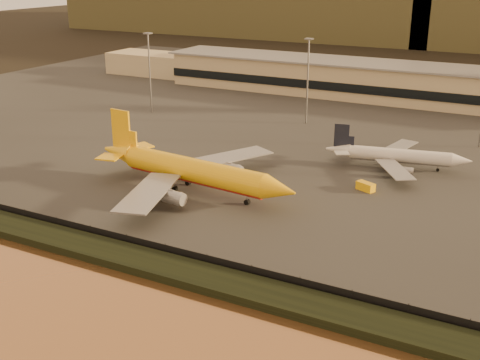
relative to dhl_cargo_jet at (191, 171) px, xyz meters
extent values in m
plane|color=black|center=(10.51, -15.17, -4.71)|extent=(900.00, 900.00, 0.00)
cube|color=black|center=(10.51, -32.17, -4.01)|extent=(320.00, 7.00, 1.40)
cube|color=#2D2D2D|center=(10.51, 79.83, -4.61)|extent=(320.00, 220.00, 0.20)
cube|color=black|center=(10.51, -28.17, -3.41)|extent=(300.00, 0.05, 2.20)
cube|color=tan|center=(10.51, 109.83, 1.49)|extent=(160.00, 22.00, 12.00)
cube|color=black|center=(10.51, 98.63, 0.49)|extent=(160.00, 0.60, 3.00)
cube|color=gray|center=(10.51, 109.83, 7.79)|extent=(164.00, 24.00, 0.60)
cube|color=tan|center=(-84.49, 113.83, -0.01)|extent=(50.00, 18.00, 9.00)
cylinder|color=slate|center=(-49.49, 54.83, 7.99)|extent=(0.50, 0.50, 25.00)
cube|color=slate|center=(-49.49, 54.83, 20.69)|extent=(2.20, 2.20, 0.40)
cylinder|color=slate|center=(0.51, 64.83, 7.99)|extent=(0.50, 0.50, 25.00)
cube|color=slate|center=(0.51, 64.83, 20.69)|extent=(2.20, 2.20, 0.40)
cylinder|color=yellow|center=(0.92, -0.10, 0.27)|extent=(35.21, 8.72, 5.04)
cylinder|color=red|center=(0.92, -0.10, -0.61)|extent=(34.13, 7.51, 3.93)
cone|color=yellow|center=(21.62, -2.31, 0.27)|extent=(7.28, 5.73, 5.04)
cone|color=yellow|center=(-20.75, 2.22, 0.65)|extent=(9.20, 5.94, 5.04)
cube|color=yellow|center=(-19.79, 2.12, 6.19)|extent=(5.34, 0.97, 8.81)
cube|color=yellow|center=(-18.29, 7.02, 1.03)|extent=(6.37, 6.35, 0.30)
cube|color=yellow|center=(-19.36, -2.99, 1.03)|extent=(5.73, 5.68, 0.30)
cube|color=gray|center=(1.38, 13.34, -0.61)|extent=(16.25, 22.42, 0.30)
cylinder|color=gray|center=(3.44, 9.84, -1.99)|extent=(6.07, 3.37, 2.77)
cube|color=gray|center=(-1.47, -13.33, -0.61)|extent=(12.49, 22.82, 0.30)
cylinder|color=gray|center=(1.28, -10.34, -1.99)|extent=(6.07, 3.37, 2.77)
cylinder|color=black|center=(14.16, -1.51, -3.96)|extent=(1.20, 0.99, 1.11)
cylinder|color=slate|center=(14.16, -1.51, -3.38)|extent=(0.19, 0.19, 2.27)
cylinder|color=black|center=(-2.94, -1.97, -3.96)|extent=(1.20, 0.99, 1.11)
cylinder|color=slate|center=(-2.94, -1.97, -3.38)|extent=(0.19, 0.19, 2.27)
cylinder|color=black|center=(-2.45, 2.54, -3.96)|extent=(1.20, 0.99, 1.11)
cylinder|color=slate|center=(-2.45, 2.54, -3.38)|extent=(0.19, 0.19, 2.27)
cylinder|color=silver|center=(35.77, 35.79, -1.43)|extent=(23.51, 7.75, 3.24)
cylinder|color=gray|center=(35.77, 35.79, -2.00)|extent=(22.74, 6.92, 2.53)
cone|color=silver|center=(49.44, 38.52, -1.43)|extent=(5.08, 4.07, 3.24)
cone|color=silver|center=(21.47, 32.94, -1.19)|extent=(6.35, 4.32, 3.24)
cube|color=black|center=(22.11, 33.06, 2.37)|extent=(3.55, 0.95, 5.67)
cube|color=silver|center=(22.11, 36.37, -0.95)|extent=(3.58, 3.44, 0.19)
cube|color=silver|center=(23.38, 30.01, -0.95)|extent=(4.33, 4.27, 0.19)
cube|color=gray|center=(33.39, 44.40, -2.00)|extent=(7.17, 15.17, 0.19)
cylinder|color=gray|center=(35.41, 42.58, -2.89)|extent=(4.16, 2.51, 1.78)
cube|color=gray|center=(36.88, 26.93, -2.00)|extent=(11.80, 14.68, 0.19)
cylinder|color=gray|center=(38.04, 29.39, -2.89)|extent=(4.16, 2.51, 1.78)
cylinder|color=black|center=(44.51, 37.54, -4.16)|extent=(0.81, 0.70, 0.71)
cylinder|color=slate|center=(44.51, 37.54, -3.78)|extent=(0.17, 0.17, 1.46)
cylinder|color=black|center=(33.68, 33.89, -4.16)|extent=(0.81, 0.70, 0.71)
cylinder|color=slate|center=(33.68, 33.89, -3.78)|extent=(0.17, 0.17, 1.46)
cylinder|color=black|center=(33.11, 36.75, -4.16)|extent=(0.81, 0.70, 0.71)
cylinder|color=slate|center=(33.11, 36.75, -3.78)|extent=(0.17, 0.17, 1.46)
cube|color=yellow|center=(33.09, 17.40, -3.61)|extent=(4.42, 3.25, 1.81)
cube|color=silver|center=(-6.61, 14.62, -3.72)|extent=(3.81, 2.48, 1.58)
camera|label=1|loc=(65.07, -102.01, 41.79)|focal=45.00mm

